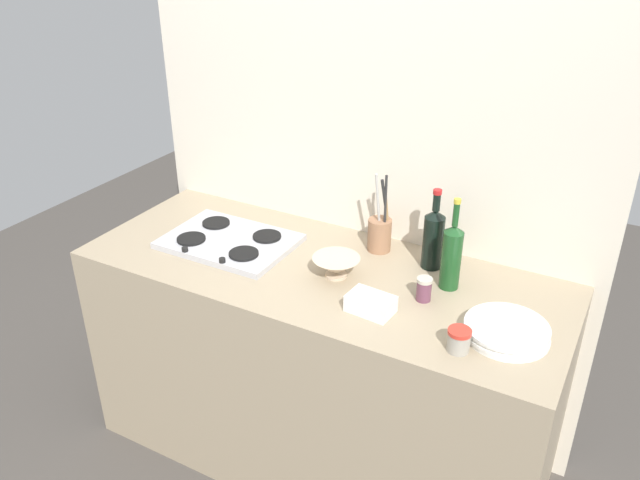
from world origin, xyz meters
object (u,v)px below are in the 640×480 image
(butter_dish, at_px, (371,304))
(utensil_crock, at_px, (380,232))
(wine_bottle_leftmost, at_px, (433,237))
(condiment_jar_rear, at_px, (424,289))
(mixing_bowl, at_px, (336,266))
(plate_stack, at_px, (506,331))
(condiment_jar_front, at_px, (459,340))
(wine_bottle_mid_left, at_px, (452,255))
(stovetop_hob, at_px, (229,241))

(butter_dish, xyz_separation_m, utensil_crock, (-0.15, 0.40, 0.05))
(wine_bottle_leftmost, relative_size, condiment_jar_rear, 3.66)
(mixing_bowl, height_order, butter_dish, mixing_bowl)
(plate_stack, relative_size, condiment_jar_front, 3.62)
(wine_bottle_leftmost, bearing_deg, wine_bottle_mid_left, -45.45)
(condiment_jar_rear, bearing_deg, condiment_jar_front, -48.17)
(plate_stack, xyz_separation_m, wine_bottle_leftmost, (-0.35, 0.30, 0.10))
(plate_stack, bearing_deg, utensil_crock, 150.26)
(condiment_jar_front, xyz_separation_m, condiment_jar_rear, (-0.19, 0.21, 0.01))
(stovetop_hob, xyz_separation_m, condiment_jar_front, (1.00, -0.22, 0.02))
(butter_dish, height_order, condiment_jar_front, condiment_jar_front)
(plate_stack, bearing_deg, wine_bottle_leftmost, 139.60)
(condiment_jar_front, distance_m, condiment_jar_rear, 0.28)
(mixing_bowl, bearing_deg, plate_stack, -6.54)
(wine_bottle_leftmost, distance_m, condiment_jar_front, 0.51)
(stovetop_hob, bearing_deg, condiment_jar_rear, -0.80)
(plate_stack, height_order, wine_bottle_mid_left, wine_bottle_mid_left)
(butter_dish, bearing_deg, utensil_crock, 110.18)
(butter_dish, bearing_deg, wine_bottle_mid_left, 57.02)
(plate_stack, height_order, condiment_jar_front, condiment_jar_front)
(plate_stack, distance_m, butter_dish, 0.43)
(wine_bottle_mid_left, bearing_deg, butter_dish, -122.98)
(stovetop_hob, height_order, butter_dish, butter_dish)
(plate_stack, relative_size, condiment_jar_rear, 3.16)
(stovetop_hob, distance_m, utensil_crock, 0.59)
(wine_bottle_mid_left, relative_size, mixing_bowl, 1.95)
(plate_stack, relative_size, wine_bottle_mid_left, 0.79)
(wine_bottle_mid_left, bearing_deg, plate_stack, -38.09)
(stovetop_hob, xyz_separation_m, butter_dish, (0.68, -0.16, 0.01))
(butter_dish, relative_size, condiment_jar_rear, 1.79)
(plate_stack, xyz_separation_m, condiment_jar_front, (-0.11, -0.14, 0.01))
(wine_bottle_mid_left, height_order, condiment_jar_rear, wine_bottle_mid_left)
(mixing_bowl, bearing_deg, butter_dish, -35.59)
(mixing_bowl, distance_m, butter_dish, 0.25)
(wine_bottle_mid_left, height_order, butter_dish, wine_bottle_mid_left)
(mixing_bowl, height_order, condiment_jar_rear, condiment_jar_rear)
(plate_stack, xyz_separation_m, mixing_bowl, (-0.63, 0.07, 0.02))
(wine_bottle_mid_left, distance_m, utensil_crock, 0.35)
(mixing_bowl, relative_size, condiment_jar_front, 2.35)
(stovetop_hob, height_order, wine_bottle_leftmost, wine_bottle_leftmost)
(butter_dish, relative_size, utensil_crock, 0.46)
(wine_bottle_leftmost, height_order, wine_bottle_mid_left, wine_bottle_mid_left)
(plate_stack, distance_m, condiment_jar_front, 0.17)
(stovetop_hob, distance_m, wine_bottle_leftmost, 0.79)
(utensil_crock, bearing_deg, condiment_jar_rear, -42.52)
(butter_dish, bearing_deg, plate_stack, 9.70)
(stovetop_hob, distance_m, wine_bottle_mid_left, 0.87)
(mixing_bowl, xyz_separation_m, condiment_jar_rear, (0.33, 0.00, 0.00))
(wine_bottle_mid_left, bearing_deg, utensil_crock, 157.93)
(stovetop_hob, bearing_deg, wine_bottle_mid_left, 7.32)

